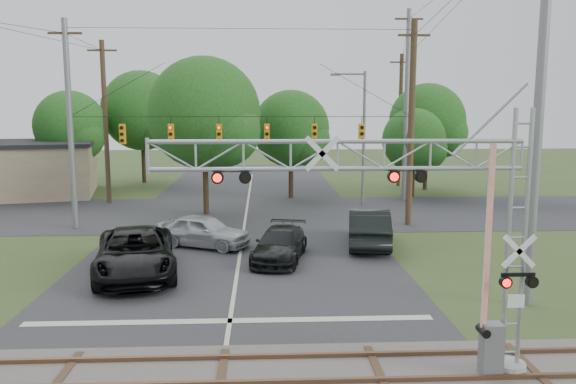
{
  "coord_description": "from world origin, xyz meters",
  "views": [
    {
      "loc": [
        1.07,
        -11.57,
        6.73
      ],
      "look_at": [
        1.94,
        7.5,
        3.86
      ],
      "focal_mm": 35.0,
      "sensor_mm": 36.0,
      "label": 1
    }
  ],
  "objects_px": {
    "crossing_gantry": "(406,216)",
    "streetlight": "(361,131)",
    "sedan_silver": "(204,231)",
    "pickup_black": "(135,253)",
    "car_dark": "(280,244)",
    "traffic_signal_span": "(259,127)"
  },
  "relations": [
    {
      "from": "crossing_gantry",
      "to": "streetlight",
      "type": "height_order",
      "value": "streetlight"
    },
    {
      "from": "sedan_silver",
      "to": "streetlight",
      "type": "xyz_separation_m",
      "value": [
        9.71,
        11.63,
        4.36
      ]
    },
    {
      "from": "pickup_black",
      "to": "car_dark",
      "type": "height_order",
      "value": "pickup_black"
    },
    {
      "from": "pickup_black",
      "to": "traffic_signal_span",
      "type": "bearing_deg",
      "value": 50.32
    },
    {
      "from": "crossing_gantry",
      "to": "car_dark",
      "type": "xyz_separation_m",
      "value": [
        -2.73,
        11.08,
        -3.42
      ]
    },
    {
      "from": "pickup_black",
      "to": "streetlight",
      "type": "height_order",
      "value": "streetlight"
    },
    {
      "from": "car_dark",
      "to": "sedan_silver",
      "type": "relative_size",
      "value": 1.06
    },
    {
      "from": "crossing_gantry",
      "to": "pickup_black",
      "type": "bearing_deg",
      "value": 133.62
    },
    {
      "from": "sedan_silver",
      "to": "crossing_gantry",
      "type": "bearing_deg",
      "value": -130.66
    },
    {
      "from": "car_dark",
      "to": "traffic_signal_span",
      "type": "bearing_deg",
      "value": 109.01
    },
    {
      "from": "sedan_silver",
      "to": "streetlight",
      "type": "height_order",
      "value": "streetlight"
    },
    {
      "from": "traffic_signal_span",
      "to": "pickup_black",
      "type": "height_order",
      "value": "traffic_signal_span"
    },
    {
      "from": "traffic_signal_span",
      "to": "sedan_silver",
      "type": "relative_size",
      "value": 4.19
    },
    {
      "from": "crossing_gantry",
      "to": "streetlight",
      "type": "xyz_separation_m",
      "value": [
        3.34,
        25.3,
        1.02
      ]
    },
    {
      "from": "car_dark",
      "to": "sedan_silver",
      "type": "distance_m",
      "value": 4.47
    },
    {
      "from": "traffic_signal_span",
      "to": "crossing_gantry",
      "type": "bearing_deg",
      "value": -78.76
    },
    {
      "from": "traffic_signal_span",
      "to": "streetlight",
      "type": "xyz_separation_m",
      "value": [
        6.98,
        6.94,
        -0.52
      ]
    },
    {
      "from": "sedan_silver",
      "to": "car_dark",
      "type": "bearing_deg",
      "value": -100.96
    },
    {
      "from": "traffic_signal_span",
      "to": "car_dark",
      "type": "xyz_separation_m",
      "value": [
        0.92,
        -7.27,
        -4.96
      ]
    },
    {
      "from": "car_dark",
      "to": "streetlight",
      "type": "xyz_separation_m",
      "value": [
        6.07,
        14.21,
        4.44
      ]
    },
    {
      "from": "traffic_signal_span",
      "to": "car_dark",
      "type": "relative_size",
      "value": 3.94
    },
    {
      "from": "crossing_gantry",
      "to": "traffic_signal_span",
      "type": "bearing_deg",
      "value": 101.24
    }
  ]
}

